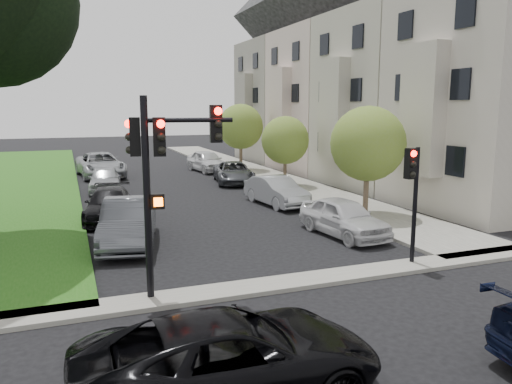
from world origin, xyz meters
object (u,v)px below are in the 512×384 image
object	(u,v)px
car_parked_0	(344,217)
car_parked_5	(129,223)
small_tree_c	(241,127)
car_parked_6	(109,205)
car_cross_near	(230,357)
car_parked_8	(101,165)
car_parked_1	(276,191)
small_tree_b	(285,140)
traffic_signal_main	(162,161)
car_parked_3	(207,161)
car_parked_7	(105,179)
small_tree_a	(368,144)
car_parked_2	(234,173)
traffic_signal_secondary	(413,184)

from	to	relation	value
car_parked_0	car_parked_5	distance (m)	7.59
small_tree_c	car_parked_6	size ratio (longest dim) A/B	1.08
car_cross_near	car_parked_8	distance (m)	27.32
car_cross_near	car_parked_6	bearing A→B (deg)	2.98
small_tree_c	car_parked_8	xyz separation A→B (m)	(-9.65, 0.61, -2.40)
car_parked_0	car_parked_1	bearing A→B (deg)	84.85
small_tree_b	traffic_signal_main	world-z (taller)	traffic_signal_main
car_cross_near	car_parked_5	size ratio (longest dim) A/B	1.05
small_tree_c	car_parked_0	distance (m)	18.79
car_cross_near	car_parked_3	world-z (taller)	car_parked_3
car_parked_5	car_parked_7	world-z (taller)	car_parked_5
small_tree_b	car_parked_5	distance (m)	13.63
car_cross_near	car_parked_3	distance (m)	28.33
traffic_signal_main	car_parked_6	xyz separation A→B (m)	(-0.58, 9.36, -2.74)
car_parked_3	car_parked_5	bearing A→B (deg)	-120.54
small_tree_b	car_parked_3	bearing A→B (deg)	105.25
car_cross_near	car_parked_5	world-z (taller)	car_parked_5
car_parked_0	car_parked_6	xyz separation A→B (m)	(-7.75, 5.68, -0.05)
car_parked_5	car_parked_7	bearing A→B (deg)	100.75
small_tree_a	car_parked_1	distance (m)	5.13
small_tree_c	car_parked_3	world-z (taller)	small_tree_c
car_parked_7	car_parked_2	bearing A→B (deg)	9.31
car_parked_7	traffic_signal_main	bearing A→B (deg)	-83.66
small_tree_c	traffic_signal_secondary	bearing A→B (deg)	-96.27
car_parked_3	car_parked_0	bearing A→B (deg)	-97.74
small_tree_b	car_cross_near	distance (m)	21.26
car_parked_2	car_parked_1	bearing A→B (deg)	-81.10
car_parked_1	small_tree_b	bearing A→B (deg)	54.71
car_parked_3	small_tree_a	bearing A→B (deg)	-89.51
car_parked_2	car_parked_5	bearing A→B (deg)	-111.96
car_parked_1	car_parked_6	size ratio (longest dim) A/B	0.93
small_tree_c	traffic_signal_main	size ratio (longest dim) A/B	0.98
traffic_signal_main	traffic_signal_secondary	bearing A→B (deg)	-0.31
traffic_signal_main	car_parked_2	distance (m)	18.75
car_parked_0	car_parked_8	xyz separation A→B (m)	(-7.20, 19.07, 0.11)
car_parked_3	car_parked_1	bearing A→B (deg)	-98.13
traffic_signal_secondary	car_cross_near	bearing A→B (deg)	-147.11
car_parked_2	car_parked_8	xyz separation A→B (m)	(-7.41, 5.73, 0.15)
small_tree_a	car_parked_0	size ratio (longest dim) A/B	1.15
car_parked_1	car_parked_2	size ratio (longest dim) A/B	0.89
traffic_signal_secondary	car_parked_5	distance (m)	9.26
traffic_signal_secondary	car_parked_0	size ratio (longest dim) A/B	0.86
small_tree_b	car_parked_7	xyz separation A→B (m)	(-9.84, 2.15, -2.03)
car_cross_near	car_parked_8	xyz separation A→B (m)	(-0.22, 27.31, 0.11)
car_parked_0	small_tree_b	bearing A→B (deg)	71.53
small_tree_b	traffic_signal_main	size ratio (longest dim) A/B	0.84
car_parked_0	car_parked_2	size ratio (longest dim) A/B	0.87
small_tree_c	car_parked_7	world-z (taller)	small_tree_c
small_tree_b	car_parked_3	distance (m)	9.00
small_tree_c	car_parked_8	distance (m)	9.97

